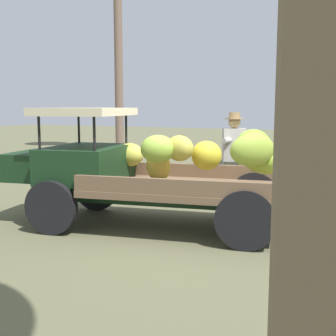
{
  "coord_description": "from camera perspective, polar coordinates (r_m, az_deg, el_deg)",
  "views": [
    {
      "loc": [
        -2.43,
        6.21,
        1.86
      ],
      "look_at": [
        0.37,
        0.13,
        0.93
      ],
      "focal_mm": 47.45,
      "sensor_mm": 36.0,
      "label": 1
    }
  ],
  "objects": [
    {
      "name": "ground_plane",
      "position": [
        6.92,
        3.25,
        -7.7
      ],
      "size": [
        60.0,
        60.0,
        0.0
      ],
      "primitive_type": "plane",
      "color": "#605F42"
    },
    {
      "name": "farmer",
      "position": [
        8.13,
        8.45,
        1.77
      ],
      "size": [
        0.57,
        0.53,
        1.76
      ],
      "rotation": [
        0.0,
        0.0,
        2.02
      ],
      "color": "#ADB79B",
      "rests_on": "ground"
    },
    {
      "name": "truck",
      "position": [
        6.89,
        -4.12,
        -0.16
      ],
      "size": [
        4.62,
        2.34,
        1.84
      ],
      "rotation": [
        0.0,
        0.0,
        0.17
      ],
      "color": "black",
      "rests_on": "ground"
    }
  ]
}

